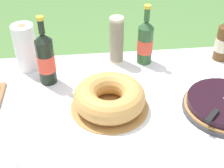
{
  "coord_description": "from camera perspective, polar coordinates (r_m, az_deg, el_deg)",
  "views": [
    {
      "loc": [
        -0.18,
        -0.98,
        1.62
      ],
      "look_at": [
        -0.05,
        0.15,
        0.78
      ],
      "focal_mm": 50.0,
      "sensor_mm": 36.0,
      "label": 1
    }
  ],
  "objects": [
    {
      "name": "bundt_cake",
      "position": [
        1.34,
        -0.46,
        -2.52
      ],
      "size": [
        0.34,
        0.34,
        0.11
      ],
      "color": "#B78447",
      "rests_on": "tablecloth"
    },
    {
      "name": "paper_towel_roll",
      "position": [
        1.63,
        -15.53,
        6.45
      ],
      "size": [
        0.11,
        0.11,
        0.24
      ],
      "color": "white",
      "rests_on": "tablecloth"
    },
    {
      "name": "cider_bottle_amber",
      "position": [
        1.75,
        19.71,
        7.51
      ],
      "size": [
        0.08,
        0.08,
        0.3
      ],
      "color": "brown",
      "rests_on": "tablecloth"
    },
    {
      "name": "berry_tart",
      "position": [
        1.43,
        19.86,
        -3.69
      ],
      "size": [
        0.36,
        0.36,
        0.06
      ],
      "color": "#38383D",
      "rests_on": "tablecloth"
    },
    {
      "name": "cup_stack",
      "position": [
        1.63,
        0.67,
        8.0
      ],
      "size": [
        0.07,
        0.07,
        0.25
      ],
      "color": "beige",
      "rests_on": "tablecloth"
    },
    {
      "name": "cider_bottle_green",
      "position": [
        1.63,
        6.07,
        7.64
      ],
      "size": [
        0.08,
        0.08,
        0.32
      ],
      "color": "#2D562D",
      "rests_on": "tablecloth"
    },
    {
      "name": "juice_bottle_red",
      "position": [
        1.49,
        -12.01,
        4.55
      ],
      "size": [
        0.08,
        0.08,
        0.34
      ],
      "color": "black",
      "rests_on": "tablecloth"
    },
    {
      "name": "garden_table",
      "position": [
        1.39,
        2.95,
        -7.57
      ],
      "size": [
        1.87,
        1.04,
        0.72
      ],
      "color": "brown",
      "rests_on": "ground_plane"
    },
    {
      "name": "serving_knife",
      "position": [
        1.39,
        19.69,
        -3.2
      ],
      "size": [
        0.28,
        0.28,
        0.01
      ],
      "rotation": [
        0.0,
        0.0,
        0.78
      ],
      "color": "silver",
      "rests_on": "berry_tart"
    },
    {
      "name": "tablecloth",
      "position": [
        1.35,
        3.01,
        -6.11
      ],
      "size": [
        1.88,
        1.05,
        0.1
      ],
      "color": "white",
      "rests_on": "garden_table"
    }
  ]
}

